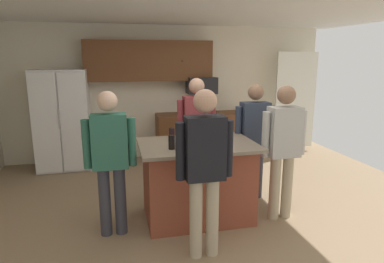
{
  "coord_description": "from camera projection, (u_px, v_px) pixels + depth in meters",
  "views": [
    {
      "loc": [
        -1.09,
        -3.86,
        1.98
      ],
      "look_at": [
        -0.13,
        0.23,
        1.05
      ],
      "focal_mm": 31.18,
      "sensor_mm": 36.0,
      "label": 1
    }
  ],
  "objects": [
    {
      "name": "floor",
      "position": [
        205.0,
        213.0,
        4.34
      ],
      "size": [
        7.04,
        7.04,
        0.0
      ],
      "primitive_type": "plane",
      "color": "#937A5B",
      "rests_on": "ground"
    },
    {
      "name": "ceiling",
      "position": [
        207.0,
        2.0,
        3.78
      ],
      "size": [
        7.04,
        7.04,
        0.0
      ],
      "primitive_type": "plane",
      "color": "white"
    },
    {
      "name": "back_wall",
      "position": [
        169.0,
        92.0,
        6.72
      ],
      "size": [
        6.4,
        0.1,
        2.6
      ],
      "primitive_type": "cube",
      "color": "beige",
      "rests_on": "ground"
    },
    {
      "name": "french_door_window_panel",
      "position": [
        295.0,
        101.0,
        6.97
      ],
      "size": [
        0.9,
        0.06,
        2.0
      ],
      "primitive_type": "cube",
      "color": "white",
      "rests_on": "ground"
    },
    {
      "name": "cabinet_run_upper",
      "position": [
        149.0,
        61.0,
        6.31
      ],
      "size": [
        2.4,
        0.38,
        0.75
      ],
      "color": "brown"
    },
    {
      "name": "cabinet_run_lower",
      "position": [
        201.0,
        135.0,
        6.74
      ],
      "size": [
        1.8,
        0.63,
        0.9
      ],
      "color": "brown",
      "rests_on": "ground"
    },
    {
      "name": "refrigerator",
      "position": [
        63.0,
        120.0,
        5.97
      ],
      "size": [
        0.92,
        0.76,
        1.79
      ],
      "color": "white",
      "rests_on": "ground"
    },
    {
      "name": "microwave_over_range",
      "position": [
        202.0,
        85.0,
        6.54
      ],
      "size": [
        0.56,
        0.4,
        0.32
      ],
      "primitive_type": "cube",
      "color": "black"
    },
    {
      "name": "kitchen_island",
      "position": [
        198.0,
        181.0,
        4.14
      ],
      "size": [
        1.41,
        0.96,
        0.97
      ],
      "color": "brown",
      "rests_on": "ground"
    },
    {
      "name": "person_guest_right",
      "position": [
        254.0,
        134.0,
        4.64
      ],
      "size": [
        0.57,
        0.22,
        1.63
      ],
      "rotation": [
        0.0,
        0.0,
        -2.72
      ],
      "color": "#383842",
      "rests_on": "ground"
    },
    {
      "name": "person_guest_by_door",
      "position": [
        110.0,
        155.0,
        3.64
      ],
      "size": [
        0.57,
        0.22,
        1.64
      ],
      "rotation": [
        0.0,
        0.0,
        0.17
      ],
      "color": "#383842",
      "rests_on": "ground"
    },
    {
      "name": "person_guest_left",
      "position": [
        196.0,
        128.0,
        4.85
      ],
      "size": [
        0.57,
        0.22,
        1.7
      ],
      "rotation": [
        0.0,
        0.0,
        -1.8
      ],
      "color": "#232D4C",
      "rests_on": "ground"
    },
    {
      "name": "person_elder_center",
      "position": [
        205.0,
        163.0,
        3.22
      ],
      "size": [
        0.57,
        0.22,
        1.7
      ],
      "rotation": [
        0.0,
        0.0,
        1.4
      ],
      "color": "tan",
      "rests_on": "ground"
    },
    {
      "name": "person_host_foreground",
      "position": [
        283.0,
        144.0,
        4.03
      ],
      "size": [
        0.57,
        0.22,
        1.67
      ],
      "rotation": [
        0.0,
        0.0,
        2.9
      ],
      "color": "tan",
      "rests_on": "ground"
    },
    {
      "name": "glass_stout_tall",
      "position": [
        172.0,
        142.0,
        3.77
      ],
      "size": [
        0.07,
        0.07,
        0.16
      ],
      "color": "black",
      "rests_on": "kitchen_island"
    },
    {
      "name": "mug_blue_stoneware",
      "position": [
        210.0,
        144.0,
        3.81
      ],
      "size": [
        0.13,
        0.09,
        0.09
      ],
      "color": "#4C6B99",
      "rests_on": "kitchen_island"
    },
    {
      "name": "glass_pilsner",
      "position": [
        221.0,
        137.0,
        4.08
      ],
      "size": [
        0.06,
        0.06,
        0.13
      ],
      "color": "black",
      "rests_on": "kitchen_island"
    },
    {
      "name": "glass_dark_ale",
      "position": [
        172.0,
        134.0,
        4.24
      ],
      "size": [
        0.07,
        0.07,
        0.14
      ],
      "color": "black",
      "rests_on": "kitchen_island"
    },
    {
      "name": "mug_ceramic_white",
      "position": [
        193.0,
        145.0,
        3.75
      ],
      "size": [
        0.13,
        0.09,
        0.11
      ],
      "color": "#4C6B99",
      "rests_on": "kitchen_island"
    },
    {
      "name": "tumbler_amber",
      "position": [
        184.0,
        134.0,
        4.22
      ],
      "size": [
        0.07,
        0.07,
        0.13
      ],
      "color": "black",
      "rests_on": "kitchen_island"
    },
    {
      "name": "serving_tray",
      "position": [
        193.0,
        143.0,
        3.97
      ],
      "size": [
        0.44,
        0.3,
        0.04
      ],
      "color": "#B7B7BC",
      "rests_on": "kitchen_island"
    }
  ]
}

